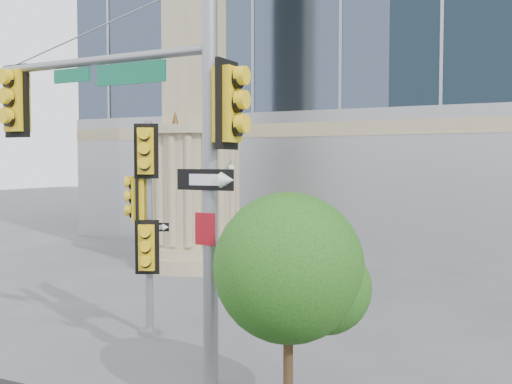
% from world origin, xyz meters
% --- Properties ---
extents(ground, '(120.00, 120.00, 0.00)m').
position_xyz_m(ground, '(0.00, 0.00, 0.00)').
color(ground, '#545456').
rests_on(ground, ground).
extents(monument, '(4.40, 4.40, 16.60)m').
position_xyz_m(monument, '(-6.00, 9.00, 5.52)').
color(monument, '#9B8B69').
rests_on(monument, ground).
extents(main_signal_pole, '(5.22, 0.64, 6.72)m').
position_xyz_m(main_signal_pole, '(-0.88, -1.01, 4.17)').
color(main_signal_pole, slate).
rests_on(main_signal_pole, ground).
extents(secondary_signal_pole, '(0.89, 0.64, 4.70)m').
position_xyz_m(secondary_signal_pole, '(-2.52, 1.13, 2.76)').
color(secondary_signal_pole, slate).
rests_on(secondary_signal_pole, ground).
extents(street_tree, '(2.18, 2.13, 3.39)m').
position_xyz_m(street_tree, '(1.96, -1.61, 2.23)').
color(street_tree, '#9B8B69').
rests_on(street_tree, ground).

